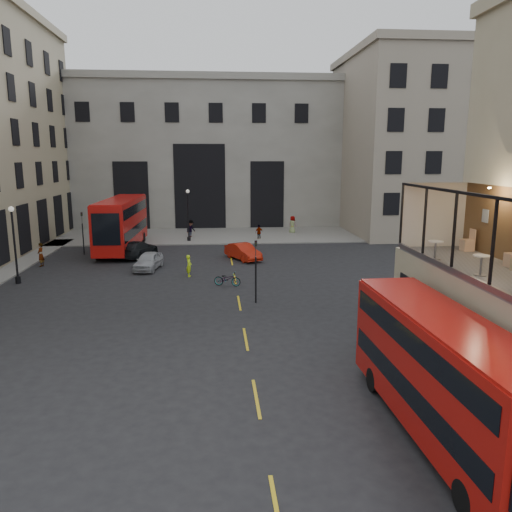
{
  "coord_description": "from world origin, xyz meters",
  "views": [
    {
      "loc": [
        -3.44,
        -16.72,
        8.7
      ],
      "look_at": [
        -1.04,
        11.33,
        3.0
      ],
      "focal_mm": 35.0,
      "sensor_mm": 36.0,
      "label": 1
    }
  ],
  "objects": [
    {
      "name": "car_a",
      "position": [
        -8.54,
        21.59,
        0.67
      ],
      "size": [
        2.25,
        4.17,
        1.35
      ],
      "primitive_type": "imported",
      "rotation": [
        0.0,
        0.0,
        -0.17
      ],
      "color": "#A5A8AD",
      "rests_on": "ground"
    },
    {
      "name": "pedestrian_b",
      "position": [
        -5.9,
        36.34,
        0.96
      ],
      "size": [
        1.33,
        1.41,
        1.91
      ],
      "primitive_type": "imported",
      "rotation": [
        0.0,
        0.0,
        0.88
      ],
      "color": "gray",
      "rests_on": "ground"
    },
    {
      "name": "gateway",
      "position": [
        -5.0,
        47.99,
        9.39
      ],
      "size": [
        35.0,
        10.6,
        18.0
      ],
      "color": "#9F9C94",
      "rests_on": "ground"
    },
    {
      "name": "cafe_table_mid",
      "position": [
        5.76,
        -0.6,
        5.08
      ],
      "size": [
        0.58,
        0.58,
        0.72
      ],
      "color": "silver",
      "rests_on": "cafe_floor"
    },
    {
      "name": "bus_far",
      "position": [
        -11.94,
        29.95,
        2.68
      ],
      "size": [
        3.09,
        12.05,
        4.78
      ],
      "color": "#BA100C",
      "rests_on": "ground"
    },
    {
      "name": "host_frontage",
      "position": [
        6.5,
        0.0,
        2.25
      ],
      "size": [
        3.0,
        11.0,
        4.5
      ],
      "primitive_type": "cube",
      "color": "tan",
      "rests_on": "ground"
    },
    {
      "name": "cafe_floor",
      "position": [
        6.5,
        0.0,
        4.55
      ],
      "size": [
        3.0,
        10.0,
        0.1
      ],
      "primitive_type": "cube",
      "color": "slate",
      "rests_on": "host_frontage"
    },
    {
      "name": "pedestrian_a",
      "position": [
        -13.33,
        30.17,
        0.89
      ],
      "size": [
        0.87,
        0.68,
        1.78
      ],
      "primitive_type": "imported",
      "rotation": [
        0.0,
        0.0,
        -0.01
      ],
      "color": "gray",
      "rests_on": "ground"
    },
    {
      "name": "cafe_chair_d",
      "position": [
        7.58,
        3.82,
        4.89
      ],
      "size": [
        0.48,
        0.48,
        0.95
      ],
      "color": "#DCA87F",
      "rests_on": "cafe_floor"
    },
    {
      "name": "pedestrian_d",
      "position": [
        5.43,
        38.65,
        0.99
      ],
      "size": [
        1.12,
        1.14,
        1.98
      ],
      "primitive_type": "imported",
      "rotation": [
        0.0,
        0.0,
        2.31
      ],
      "color": "gray",
      "rests_on": "ground"
    },
    {
      "name": "ground",
      "position": [
        0.0,
        0.0,
        0.0
      ],
      "size": [
        140.0,
        140.0,
        0.0
      ],
      "primitive_type": "plane",
      "color": "black",
      "rests_on": "ground"
    },
    {
      "name": "car_b",
      "position": [
        -1.01,
        24.69,
        0.68
      ],
      "size": [
        3.17,
        4.36,
        1.37
      ],
      "primitive_type": "imported",
      "rotation": [
        0.0,
        0.0,
        0.47
      ],
      "color": "#B31B0B",
      "rests_on": "ground"
    },
    {
      "name": "cafe_table_far",
      "position": [
        5.39,
        2.2,
        5.09
      ],
      "size": [
        0.59,
        0.59,
        0.74
      ],
      "color": "beige",
      "rests_on": "cafe_floor"
    },
    {
      "name": "bicycle",
      "position": [
        -2.59,
        16.1,
        0.48
      ],
      "size": [
        1.93,
        1.13,
        0.96
      ],
      "primitive_type": "imported",
      "rotation": [
        0.0,
        0.0,
        1.28
      ],
      "color": "gray",
      "rests_on": "ground"
    },
    {
      "name": "pedestrian_e",
      "position": [
        -17.19,
        23.42,
        0.94
      ],
      "size": [
        0.52,
        0.73,
        1.88
      ],
      "primitive_type": "imported",
      "rotation": [
        0.0,
        0.0,
        4.61
      ],
      "color": "gray",
      "rests_on": "ground"
    },
    {
      "name": "building_right",
      "position": [
        20.0,
        39.97,
        10.39
      ],
      "size": [
        16.6,
        18.6,
        20.0
      ],
      "color": "gray",
      "rests_on": "ground"
    },
    {
      "name": "pedestrian_c",
      "position": [
        1.26,
        34.56,
        0.79
      ],
      "size": [
        1.01,
        0.72,
        1.59
      ],
      "primitive_type": "imported",
      "rotation": [
        0.0,
        0.0,
        3.54
      ],
      "color": "gray",
      "rests_on": "ground"
    },
    {
      "name": "cyclist",
      "position": [
        -5.29,
        19.0,
        0.8
      ],
      "size": [
        0.39,
        0.59,
        1.6
      ],
      "primitive_type": "imported",
      "rotation": [
        0.0,
        0.0,
        1.59
      ],
      "color": "#D0FF1A",
      "rests_on": "ground"
    },
    {
      "name": "pavement_far",
      "position": [
        -6.0,
        38.0,
        0.06
      ],
      "size": [
        40.0,
        12.0,
        0.12
      ],
      "primitive_type": "cube",
      "color": "slate",
      "rests_on": "ground"
    },
    {
      "name": "car_c",
      "position": [
        -10.1,
        26.44,
        0.72
      ],
      "size": [
        3.54,
        5.32,
        1.43
      ],
      "primitive_type": "imported",
      "rotation": [
        0.0,
        0.0,
        2.8
      ],
      "color": "black",
      "rests_on": "ground"
    },
    {
      "name": "bus_near",
      "position": [
        3.5,
        -2.92,
        2.21
      ],
      "size": [
        2.53,
        9.91,
        3.93
      ],
      "color": "#A5100B",
      "rests_on": "ground"
    },
    {
      "name": "street_lamp_a",
      "position": [
        -17.0,
        18.0,
        2.39
      ],
      "size": [
        0.36,
        0.36,
        5.33
      ],
      "color": "black",
      "rests_on": "ground"
    },
    {
      "name": "traffic_light_far",
      "position": [
        -15.0,
        28.0,
        2.42
      ],
      "size": [
        0.16,
        0.2,
        3.8
      ],
      "color": "black",
      "rests_on": "ground"
    },
    {
      "name": "street_lamp_b",
      "position": [
        -6.0,
        34.0,
        2.39
      ],
      "size": [
        0.36,
        0.36,
        5.33
      ],
      "color": "black",
      "rests_on": "ground"
    },
    {
      "name": "traffic_light_near",
      "position": [
        -1.0,
        12.0,
        2.42
      ],
      "size": [
        0.16,
        0.2,
        3.8
      ],
      "color": "black",
      "rests_on": "ground"
    }
  ]
}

